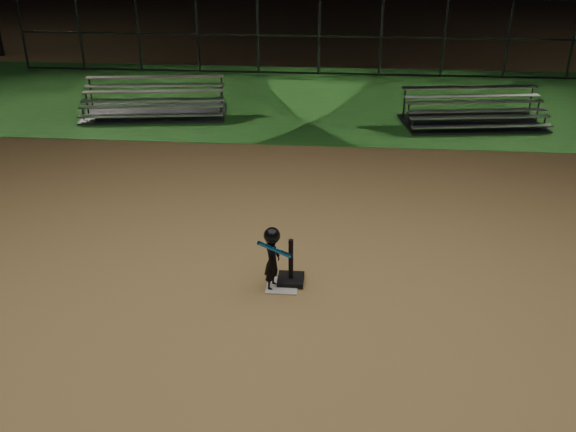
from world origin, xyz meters
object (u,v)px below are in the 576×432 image
object	(u,v)px
batting_tee	(291,274)
bleacher_right	(473,118)
bleacher_left	(155,108)
home_plate	(282,286)
child_batter	(272,257)

from	to	relation	value
batting_tee	bleacher_right	world-z (taller)	bleacher_right
bleacher_left	bleacher_right	distance (m)	8.28
home_plate	bleacher_left	size ratio (longest dim) A/B	0.12
batting_tee	child_batter	bearing A→B (deg)	-146.05
home_plate	bleacher_right	distance (m)	8.94
child_batter	bleacher_right	distance (m)	9.04
bleacher_left	batting_tee	bearing A→B (deg)	-69.57
home_plate	bleacher_right	bearing A→B (deg)	62.52
child_batter	batting_tee	bearing A→B (deg)	-42.66
home_plate	child_batter	distance (m)	0.53
batting_tee	bleacher_right	distance (m)	8.77
batting_tee	child_batter	size ratio (longest dim) A/B	0.70
home_plate	child_batter	xyz separation A→B (m)	(-0.13, -0.04, 0.51)
home_plate	child_batter	size ratio (longest dim) A/B	0.46
batting_tee	bleacher_right	bearing A→B (deg)	62.81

